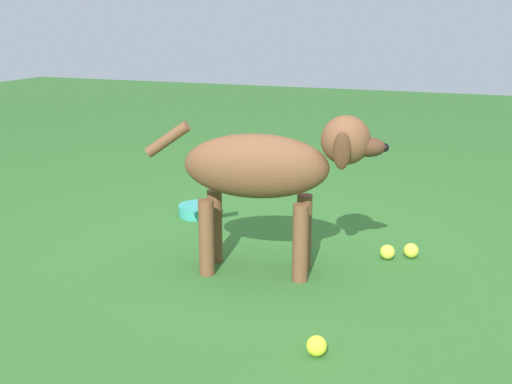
% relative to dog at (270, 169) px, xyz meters
% --- Properties ---
extents(ground, '(14.00, 14.00, 0.00)m').
position_rel_dog_xyz_m(ground, '(0.13, 0.04, -0.44)').
color(ground, '#2D6026').
extents(dog, '(0.98, 0.35, 0.67)m').
position_rel_dog_xyz_m(dog, '(0.00, 0.00, 0.00)').
color(dog, brown).
rests_on(dog, ground).
extents(tennis_ball_0, '(0.07, 0.07, 0.07)m').
position_rel_dog_xyz_m(tennis_ball_0, '(0.38, -0.61, -0.41)').
color(tennis_ball_0, yellow).
rests_on(tennis_ball_0, ground).
extents(tennis_ball_1, '(0.07, 0.07, 0.07)m').
position_rel_dog_xyz_m(tennis_ball_1, '(0.44, 0.32, -0.41)').
color(tennis_ball_1, '#C7D73B').
rests_on(tennis_ball_1, ground).
extents(tennis_ball_2, '(0.07, 0.07, 0.07)m').
position_rel_dog_xyz_m(tennis_ball_2, '(0.53, 0.38, -0.41)').
color(tennis_ball_2, '#D0D63A').
rests_on(tennis_ball_2, ground).
extents(water_bowl, '(0.22, 0.22, 0.06)m').
position_rel_dog_xyz_m(water_bowl, '(-0.63, 0.61, -0.41)').
color(water_bowl, teal).
rests_on(water_bowl, ground).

